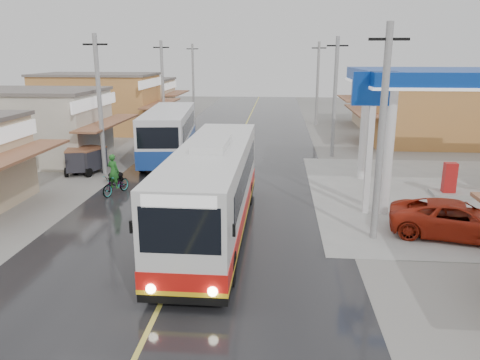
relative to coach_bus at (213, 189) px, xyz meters
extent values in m
plane|color=slate|center=(-0.78, -0.03, -1.83)|extent=(120.00, 120.00, 0.00)
cube|color=black|center=(-0.78, 14.97, -1.82)|extent=(12.00, 90.00, 0.02)
cube|color=#D8CC4C|center=(-0.78, 14.97, -1.80)|extent=(0.15, 90.00, 0.01)
cube|color=gray|center=(12.22, 5.97, -1.81)|extent=(16.00, 16.00, 0.03)
cylinder|color=white|center=(7.22, 8.97, 0.92)|extent=(0.44, 0.44, 5.50)
cylinder|color=white|center=(7.22, 2.97, 0.92)|extent=(0.44, 0.44, 5.50)
cube|color=gray|center=(12.22, 5.97, -1.73)|extent=(4.00, 1.20, 0.20)
cube|color=#B21919|center=(11.02, 5.97, -0.88)|extent=(0.60, 0.45, 1.50)
cube|color=white|center=(6.42, 2.97, 1.17)|extent=(0.25, 0.25, 6.00)
cube|color=#0A3493|center=(6.42, 2.97, 3.67)|extent=(1.80, 0.30, 1.40)
cube|color=silver|center=(0.00, -0.07, 0.21)|extent=(2.57, 11.97, 2.94)
cube|color=black|center=(0.00, -0.07, -1.36)|extent=(2.59, 11.99, 0.30)
cube|color=red|center=(0.00, -0.07, -0.86)|extent=(2.61, 12.01, 0.55)
cube|color=yellow|center=(0.00, -0.07, -1.19)|extent=(2.62, 12.02, 0.14)
cube|color=black|center=(0.00, 0.43, 0.53)|extent=(2.59, 9.48, 1.00)
cube|color=black|center=(-0.04, -6.00, 0.63)|extent=(2.19, 0.13, 1.30)
cube|color=black|center=(0.04, 5.86, 0.63)|extent=(2.19, 0.13, 1.10)
cube|color=white|center=(-0.04, -6.00, 1.43)|extent=(1.99, 0.13, 0.35)
cube|color=silver|center=(0.00, -0.07, 1.83)|extent=(1.22, 3.00, 0.30)
cylinder|color=black|center=(-1.12, -4.25, -1.26)|extent=(0.36, 1.10, 1.10)
cylinder|color=black|center=(1.07, -4.26, -1.26)|extent=(0.36, 1.10, 1.10)
cylinder|color=black|center=(-1.07, 3.72, -1.26)|extent=(0.36, 1.10, 1.10)
cylinder|color=black|center=(1.12, 3.71, -1.26)|extent=(0.36, 1.10, 1.10)
sphere|color=#FFF2CC|center=(-0.89, -6.06, -1.06)|extent=(0.28, 0.28, 0.28)
sphere|color=#FFF2CC|center=(0.81, -6.08, -1.06)|extent=(0.28, 0.28, 0.28)
cube|color=black|center=(-1.43, -5.74, 0.58)|extent=(0.08, 0.08, 0.35)
cube|color=black|center=(1.36, -5.76, 0.58)|extent=(0.08, 0.08, 0.35)
cube|color=silver|center=(-4.75, 13.03, 0.13)|extent=(3.64, 10.16, 2.76)
cube|color=#1A3E93|center=(-4.75, 13.03, -0.81)|extent=(3.69, 10.21, 1.11)
cube|color=black|center=(-4.75, 13.03, 0.51)|extent=(3.52, 8.52, 0.99)
cube|color=black|center=(-4.26, 8.13, 0.51)|extent=(2.35, 0.36, 1.22)
cylinder|color=black|center=(-5.60, 9.39, -1.25)|extent=(0.44, 1.13, 1.11)
cylinder|color=black|center=(-3.20, 9.63, -1.25)|extent=(0.44, 1.13, 1.11)
cylinder|color=black|center=(-6.31, 16.43, -1.25)|extent=(0.44, 1.13, 1.11)
cylinder|color=black|center=(-3.91, 16.67, -1.25)|extent=(0.44, 1.13, 1.11)
imported|color=#A62410|center=(9.46, 0.41, -1.13)|extent=(5.46, 3.47, 1.40)
imported|color=black|center=(-5.66, 4.89, -1.31)|extent=(1.30, 2.09, 1.04)
imported|color=#236B25|center=(-5.66, 4.66, -0.56)|extent=(0.73, 0.60, 1.72)
cube|color=#26262D|center=(-9.25, 8.74, -0.96)|extent=(1.62, 2.07, 1.18)
cube|color=brown|center=(-9.25, 8.74, -0.33)|extent=(1.68, 2.12, 0.09)
cylinder|color=black|center=(-9.69, 7.96, -1.55)|extent=(0.30, 0.57, 0.55)
cylinder|color=black|center=(-10.03, 9.19, -1.55)|extent=(0.30, 0.57, 0.55)
cylinder|color=black|center=(-8.51, 8.10, -1.55)|extent=(0.25, 0.55, 0.55)
cube|color=#26262D|center=(-8.64, 8.96, -0.97)|extent=(1.64, 2.06, 1.17)
cube|color=brown|center=(-8.64, 8.96, -0.35)|extent=(1.70, 2.11, 0.09)
cylinder|color=black|center=(-9.43, 8.54, -1.56)|extent=(0.31, 0.56, 0.54)
cylinder|color=black|center=(-9.06, 9.74, -1.56)|extent=(0.31, 0.56, 0.54)
cylinder|color=black|center=(-8.36, 8.03, -1.56)|extent=(0.26, 0.55, 0.54)
torus|color=black|center=(-6.60, 7.48, -1.72)|extent=(0.82, 0.82, 0.21)
torus|color=black|center=(-6.60, 7.48, -1.51)|extent=(0.82, 0.82, 0.21)
camera|label=1|loc=(2.47, -17.27, 5.11)|focal=35.00mm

